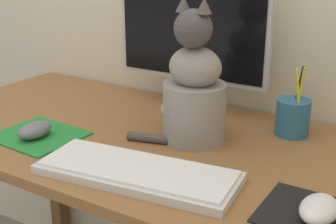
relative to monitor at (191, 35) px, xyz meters
The scene contains 9 objects.
desk 0.40m from the monitor, 72.89° to the right, with size 1.47×0.64×0.75m.
monitor is the anchor object (origin of this frame).
keyboard 0.48m from the monitor, 75.69° to the right, with size 0.44×0.21×0.02m.
mousepad_left 0.49m from the monitor, 122.23° to the right, with size 0.22×0.19×0.00m.
mousepad_right 0.63m from the monitor, 39.40° to the right, with size 0.19×0.16×0.00m.
computer_mouse_left 0.49m from the monitor, 120.47° to the right, with size 0.06×0.10×0.04m.
computer_mouse_right 0.64m from the monitor, 39.65° to the right, with size 0.06×0.10×0.04m.
cat 0.23m from the monitor, 59.08° to the right, with size 0.22×0.18×0.35m.
pen_cup 0.35m from the monitor, ahead, with size 0.08×0.08×0.18m.
Camera 1 is at (0.54, -0.90, 1.20)m, focal length 50.00 mm.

